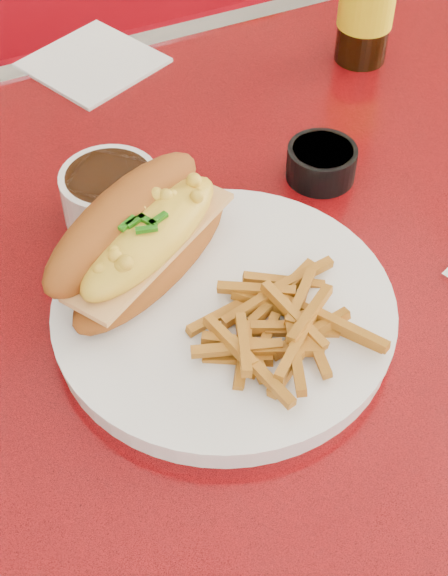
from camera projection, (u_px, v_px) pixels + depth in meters
name	position (u px, v px, depth m)	size (l,w,h in m)	color
diner_table	(237.00, 394.00, 0.81)	(1.23, 0.83, 0.77)	red
booth_bench_far	(50.00, 171.00, 1.53)	(1.20, 0.51, 0.90)	maroon
dinner_plate	(224.00, 312.00, 0.65)	(0.29, 0.29, 0.02)	white
mac_hoagie	(141.00, 238.00, 0.65)	(0.21, 0.18, 0.08)	#9A4F18
fries_pile	(276.00, 322.00, 0.62)	(0.11, 0.10, 0.03)	orange
fork	(255.00, 243.00, 0.69)	(0.03, 0.13, 0.00)	silver
gravy_ramekin	(111.00, 195.00, 0.72)	(0.12, 0.12, 0.05)	white
sauce_cup_right	(322.00, 162.00, 0.77)	(0.08, 0.08, 0.03)	black
paper_napkin	(93.00, 63.00, 0.91)	(0.13, 0.13, 0.00)	white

